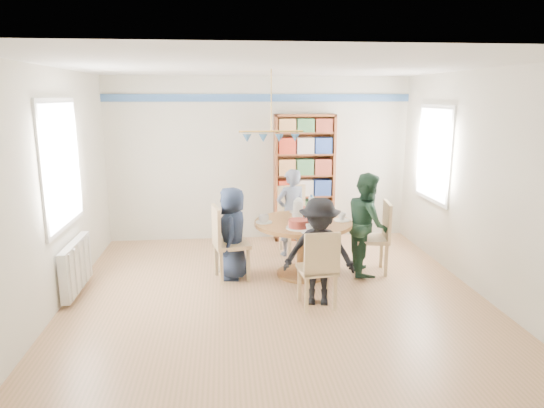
{
  "coord_description": "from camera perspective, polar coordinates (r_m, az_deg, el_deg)",
  "views": [
    {
      "loc": [
        -0.59,
        -5.52,
        2.38
      ],
      "look_at": [
        0.0,
        0.4,
        1.05
      ],
      "focal_mm": 32.0,
      "sensor_mm": 36.0,
      "label": 1
    }
  ],
  "objects": [
    {
      "name": "chair_right",
      "position": [
        6.76,
        12.34,
        -3.46
      ],
      "size": [
        0.49,
        0.49,
        0.99
      ],
      "color": "#D1B181",
      "rests_on": "ground"
    },
    {
      "name": "person_left",
      "position": [
        6.41,
        -4.67,
        -3.44
      ],
      "size": [
        0.44,
        0.63,
        1.23
      ],
      "primitive_type": "imported",
      "rotation": [
        0.0,
        0.0,
        -1.66
      ],
      "color": "#192338",
      "rests_on": "ground"
    },
    {
      "name": "chair_near",
      "position": [
        5.52,
        5.57,
        -7.27
      ],
      "size": [
        0.44,
        0.44,
        0.92
      ],
      "color": "#D1B181",
      "rests_on": "ground"
    },
    {
      "name": "dining_table",
      "position": [
        6.51,
        3.66,
        -3.7
      ],
      "size": [
        1.3,
        1.3,
        0.75
      ],
      "color": "olive",
      "rests_on": "ground"
    },
    {
      "name": "radiator",
      "position": [
        6.43,
        -22.03,
        -6.77
      ],
      "size": [
        0.12,
        1.0,
        0.6
      ],
      "color": "silver",
      "rests_on": "ground"
    },
    {
      "name": "chair_far",
      "position": [
        7.52,
        2.63,
        -1.4
      ],
      "size": [
        0.55,
        0.55,
        1.02
      ],
      "color": "#D1B181",
      "rests_on": "ground"
    },
    {
      "name": "room_shell",
      "position": [
        6.44,
        -2.74,
        6.06
      ],
      "size": [
        5.0,
        5.0,
        5.0
      ],
      "color": "white",
      "rests_on": "ground"
    },
    {
      "name": "person_near",
      "position": [
        5.61,
        5.56,
        -5.62
      ],
      "size": [
        0.89,
        0.61,
        1.26
      ],
      "primitive_type": "imported",
      "rotation": [
        0.0,
        0.0,
        -0.19
      ],
      "color": "black",
      "rests_on": "ground"
    },
    {
      "name": "ground",
      "position": [
        6.04,
        0.39,
        -10.6
      ],
      "size": [
        5.0,
        5.0,
        0.0
      ],
      "primitive_type": "plane",
      "color": "tan"
    },
    {
      "name": "person_right",
      "position": [
        6.67,
        11.13,
        -2.28
      ],
      "size": [
        0.59,
        0.72,
        1.39
      ],
      "primitive_type": "imported",
      "rotation": [
        0.0,
        0.0,
        1.47
      ],
      "color": "#1A3425",
      "rests_on": "ground"
    },
    {
      "name": "chair_left",
      "position": [
        6.37,
        -5.52,
        -4.17
      ],
      "size": [
        0.52,
        0.52,
        1.0
      ],
      "color": "#D1B181",
      "rests_on": "ground"
    },
    {
      "name": "bookshelf",
      "position": [
        8.09,
        3.8,
        2.96
      ],
      "size": [
        1.0,
        0.3,
        2.09
      ],
      "color": "brown",
      "rests_on": "ground"
    },
    {
      "name": "tableware",
      "position": [
        6.46,
        3.41,
        -1.38
      ],
      "size": [
        1.27,
        1.27,
        0.33
      ],
      "color": "white",
      "rests_on": "dining_table"
    },
    {
      "name": "person_far",
      "position": [
        7.31,
        2.25,
        -1.0
      ],
      "size": [
        0.56,
        0.46,
        1.33
      ],
      "primitive_type": "imported",
      "rotation": [
        0.0,
        0.0,
        3.48
      ],
      "color": "gray",
      "rests_on": "ground"
    }
  ]
}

